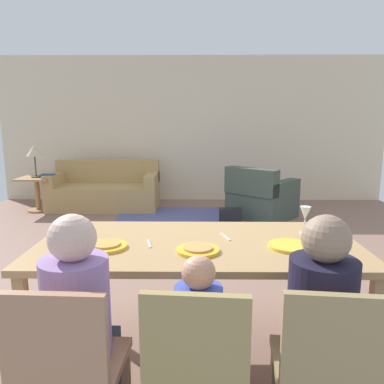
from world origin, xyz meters
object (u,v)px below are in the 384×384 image
(person_man, at_px, (81,337))
(dining_chair_man, at_px, (68,366))
(person_child, at_px, (199,354))
(person_woman, at_px, (317,339))
(table_lamp, at_px, (34,152))
(dining_table, at_px, (198,252))
(dining_chair_child, at_px, (197,366))
(book_upper, at_px, (48,175))
(plate_near_man, at_px, (106,246))
(armchair, at_px, (261,198))
(plate_near_woman, at_px, (289,246))
(plate_near_child, at_px, (198,250))
(side_table, at_px, (37,189))
(book_lower, at_px, (49,176))
(dining_chair_woman, at_px, (327,367))
(wine_glass, at_px, (305,214))
(handbag, at_px, (230,217))
(couch, at_px, (105,191))

(person_man, bearing_deg, dining_chair_man, -91.75)
(dining_chair_man, bearing_deg, person_child, 17.12)
(person_woman, xyz_separation_m, table_lamp, (-3.25, 4.60, 0.50))
(dining_table, distance_m, person_man, 0.87)
(dining_chair_man, bearing_deg, dining_chair_child, 0.02)
(dining_chair_man, bearing_deg, book_upper, 112.27)
(plate_near_man, distance_m, armchair, 3.96)
(plate_near_woman, distance_m, person_child, 0.85)
(plate_near_child, bearing_deg, plate_near_woman, 8.34)
(plate_near_man, xyz_separation_m, side_table, (-2.15, 4.06, -0.39))
(dining_table, height_order, book_lower, dining_table)
(plate_near_child, relative_size, book_upper, 1.14)
(dining_table, distance_m, dining_chair_woman, 1.01)
(person_woman, xyz_separation_m, book_lower, (-3.04, 4.63, 0.08))
(person_child, bearing_deg, book_lower, 118.32)
(person_man, bearing_deg, wine_glass, 33.72)
(plate_near_woman, bearing_deg, side_table, 128.79)
(dining_chair_man, height_order, person_man, person_man)
(table_lamp, bearing_deg, side_table, -26.57)
(dining_chair_woman, bearing_deg, book_upper, 122.53)
(person_man, height_order, person_child, person_man)
(plate_near_man, xyz_separation_m, table_lamp, (-2.15, 4.06, 0.24))
(plate_near_woman, relative_size, wine_glass, 1.34)
(armchair, bearing_deg, person_child, -103.54)
(dining_chair_woman, height_order, table_lamp, table_lamp)
(table_lamp, distance_m, book_lower, 0.46)
(side_table, bearing_deg, table_lamp, 153.43)
(dining_chair_woman, bearing_deg, dining_table, 122.77)
(dining_table, distance_m, plate_near_man, 0.56)
(plate_near_man, height_order, dining_chair_woman, dining_chair_woman)
(person_child, xyz_separation_m, handbag, (0.49, 3.70, -0.30))
(plate_near_child, xyz_separation_m, dining_chair_child, (-0.01, -0.65, -0.28))
(plate_near_child, bearing_deg, person_man, -138.60)
(side_table, relative_size, table_lamp, 1.07)
(dining_table, relative_size, side_table, 3.42)
(dining_chair_man, xyz_separation_m, armchair, (1.55, 4.33, -0.17))
(side_table, xyz_separation_m, handbag, (3.19, -0.90, -0.25))
(table_lamp, bearing_deg, wine_glass, -47.74)
(wine_glass, xyz_separation_m, person_woman, (-0.16, -0.84, -0.38))
(person_child, bearing_deg, dining_table, 90.21)
(plate_near_man, relative_size, book_lower, 1.14)
(person_man, bearing_deg, armchair, 69.57)
(dining_table, bearing_deg, person_woman, -50.22)
(person_child, distance_m, table_lamp, 5.37)
(plate_near_woman, xyz_separation_m, dining_chair_child, (-0.55, -0.73, -0.28))
(dining_table, distance_m, book_upper, 4.65)
(book_lower, height_order, handbag, book_lower)
(book_lower, height_order, book_upper, book_upper)
(plate_near_man, height_order, couch, couch)
(dining_table, height_order, wine_glass, wine_glass)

